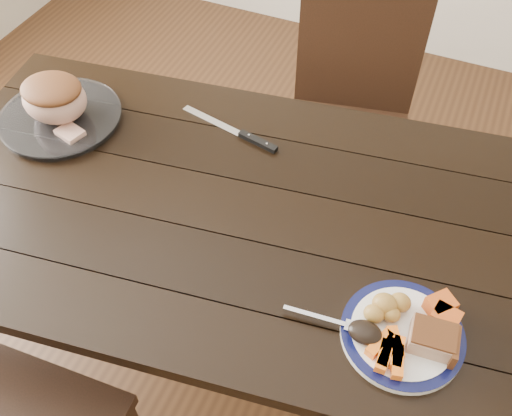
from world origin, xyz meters
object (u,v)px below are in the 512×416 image
at_px(pork_slice, 433,339).
at_px(serving_platter, 61,118).
at_px(fork, 331,321).
at_px(dinner_plate, 402,334).
at_px(chair_far, 350,111).
at_px(roast_joint, 55,100).
at_px(carving_knife, 246,136).
at_px(dining_table, 231,229).

bearing_deg(pork_slice, serving_platter, 165.64).
bearing_deg(fork, dinner_plate, 8.44).
bearing_deg(pork_slice, chair_far, 114.79).
distance_m(chair_far, roast_joint, 0.98).
bearing_deg(carving_knife, dining_table, -63.31).
height_order(pork_slice, fork, pork_slice).
bearing_deg(pork_slice, roast_joint, 165.64).
bearing_deg(dinner_plate, dining_table, 159.29).
bearing_deg(dining_table, pork_slice, -19.13).
distance_m(dining_table, fork, 0.41).
distance_m(chair_far, dinner_plate, 1.02).
xyz_separation_m(fork, roast_joint, (-0.91, 0.32, 0.06)).
xyz_separation_m(chair_far, fork, (0.23, -0.95, 0.25)).
distance_m(chair_far, pork_slice, 1.05).
relative_size(dining_table, dinner_plate, 6.69).
xyz_separation_m(serving_platter, pork_slice, (1.11, -0.28, 0.03)).
bearing_deg(roast_joint, dinner_plate, -14.86).
relative_size(fork, roast_joint, 0.98).
relative_size(dining_table, serving_platter, 5.13).
bearing_deg(roast_joint, pork_slice, -14.36).
height_order(fork, roast_joint, roast_joint).
height_order(roast_joint, carving_knife, roast_joint).
relative_size(serving_platter, fork, 1.87).
xyz_separation_m(dining_table, serving_platter, (-0.57, 0.10, 0.10)).
xyz_separation_m(dining_table, pork_slice, (0.54, -0.19, 0.13)).
height_order(chair_far, dinner_plate, chair_far).
relative_size(dining_table, carving_knife, 5.38).
relative_size(roast_joint, carving_knife, 0.57).
relative_size(serving_platter, carving_knife, 1.05).
distance_m(dining_table, chair_far, 0.76).
relative_size(dining_table, chair_far, 1.84).
bearing_deg(chair_far, dinner_plate, 100.48).
bearing_deg(dinner_plate, chair_far, 111.92).
distance_m(roast_joint, carving_knife, 0.54).
relative_size(dining_table, pork_slice, 18.75).
bearing_deg(carving_knife, serving_platter, -152.24).
relative_size(dinner_plate, serving_platter, 0.77).
bearing_deg(dining_table, fork, -32.86).
xyz_separation_m(dinner_plate, fork, (-0.14, -0.04, 0.01)).
height_order(pork_slice, roast_joint, roast_joint).
distance_m(chair_far, carving_knife, 0.57).
distance_m(serving_platter, roast_joint, 0.07).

